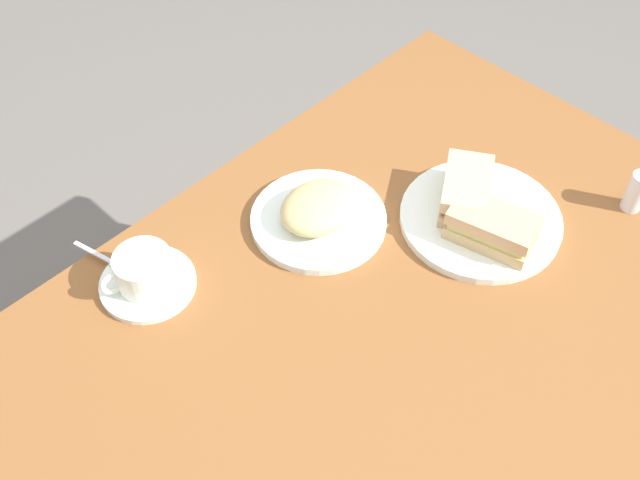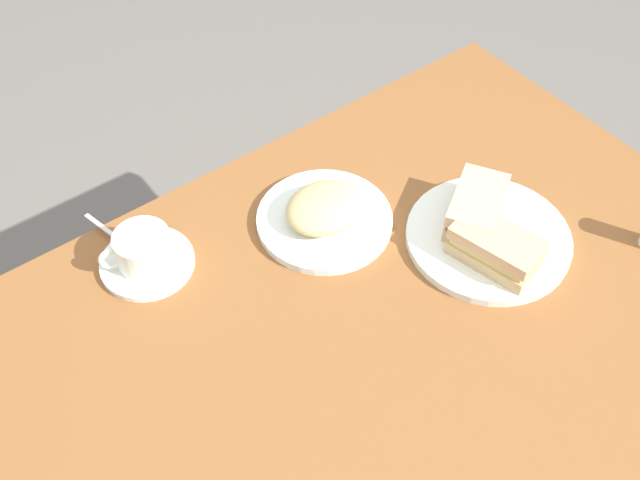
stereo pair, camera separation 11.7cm
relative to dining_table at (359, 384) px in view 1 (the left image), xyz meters
The scene contains 10 objects.
dining_table is the anchor object (origin of this frame).
sandwich_plate 0.33m from the dining_table, behind, with size 0.26×0.26×0.01m, color white.
sandwich_front 0.35m from the dining_table, behind, with size 0.15×0.13×0.06m.
sandwich_back 0.32m from the dining_table, behind, with size 0.10×0.15×0.05m.
coffee_saucer 0.36m from the dining_table, 61.55° to the right, with size 0.14×0.14×0.01m, color white.
coffee_cup 0.37m from the dining_table, 61.35° to the right, with size 0.11×0.09×0.06m.
spoon 0.43m from the dining_table, 64.47° to the right, with size 0.03×0.10×0.01m.
side_plate 0.27m from the dining_table, 119.52° to the right, with size 0.22×0.22×0.01m, color white.
side_food_pile 0.28m from the dining_table, 119.52° to the right, with size 0.13×0.11×0.04m, color #D2B979.
salt_shaker 0.54m from the dining_table, 163.65° to the left, with size 0.03×0.03×0.07m, color silver.
Camera 1 is at (0.48, 0.38, 1.69)m, focal length 43.29 mm.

